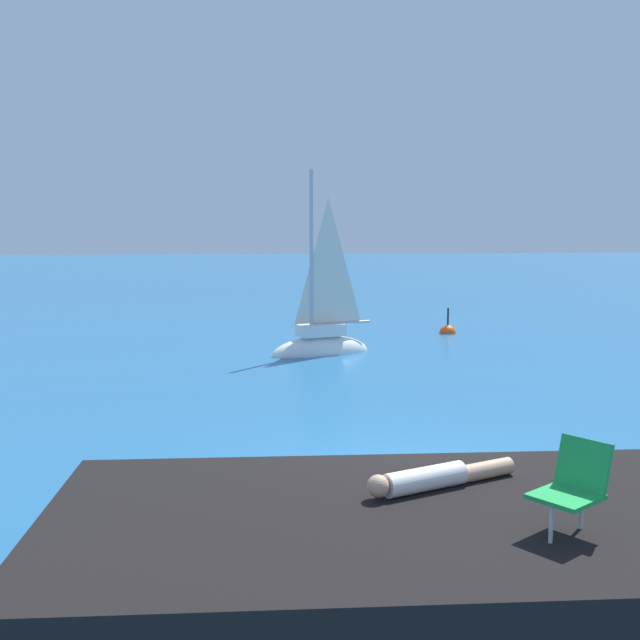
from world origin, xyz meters
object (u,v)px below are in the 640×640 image
at_px(person_sunbather, 435,478).
at_px(marker_buoy, 448,333).
at_px(beach_chair, 574,483).
at_px(sailboat_near, 321,343).

distance_m(person_sunbather, marker_buoy, 18.40).
bearing_deg(beach_chair, sailboat_near, -122.67).
xyz_separation_m(person_sunbather, marker_buoy, (4.84, 17.71, -1.15)).
xyz_separation_m(person_sunbather, beach_chair, (0.90, -1.19, 0.33)).
xyz_separation_m(sailboat_near, person_sunbather, (-0.21, -14.12, 0.85)).
distance_m(beach_chair, marker_buoy, 19.37).
xyz_separation_m(beach_chair, marker_buoy, (3.94, 18.91, -1.48)).
bearing_deg(beach_chair, person_sunbather, -88.21).
relative_size(beach_chair, marker_buoy, 0.71).
height_order(sailboat_near, marker_buoy, sailboat_near).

